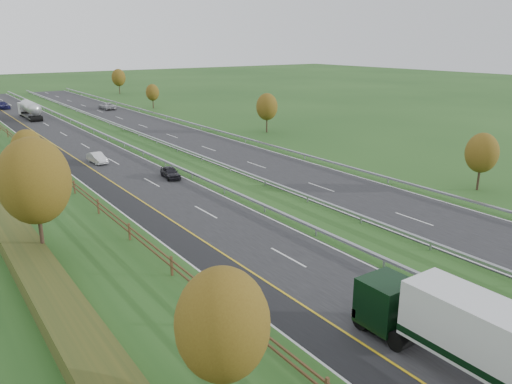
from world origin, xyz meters
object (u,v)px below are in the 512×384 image
car_dark_near (170,172)px  car_silver_mid (97,158)px  car_oncoming (107,106)px  car_small_far (2,105)px  road_tanker (30,109)px

car_dark_near → car_silver_mid: size_ratio=0.96×
car_dark_near → car_oncoming: size_ratio=0.69×
car_dark_near → car_oncoming: car_oncoming is taller
car_dark_near → car_oncoming: 63.04m
car_silver_mid → car_oncoming: bearing=65.0°
car_small_far → car_dark_near: bearing=-92.8°
road_tanker → car_dark_near: road_tanker is taller
car_oncoming → road_tanker: bearing=14.4°
car_oncoming → car_silver_mid: bearing=69.1°
car_silver_mid → car_oncoming: (18.34, 49.60, 0.12)m
road_tanker → car_oncoming: size_ratio=2.03×
road_tanker → car_dark_near: bearing=-86.8°
road_tanker → car_small_far: (-2.08, 19.07, -1.03)m
road_tanker → car_silver_mid: size_ratio=2.83×
road_tanker → car_dark_near: size_ratio=2.96×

